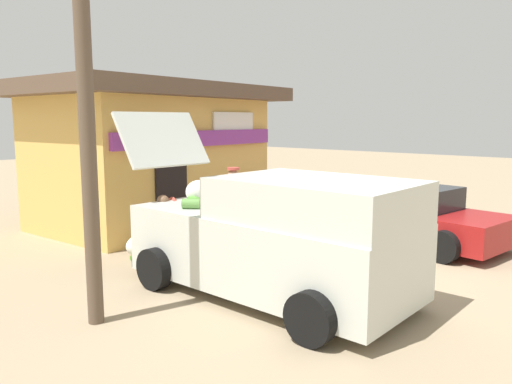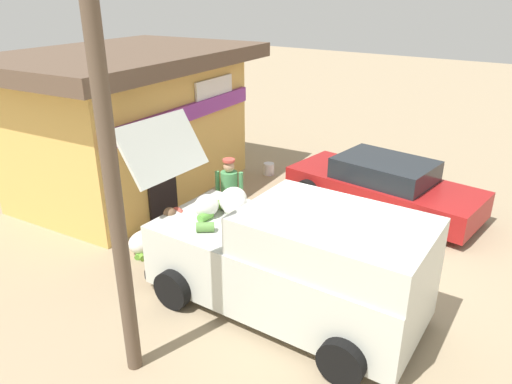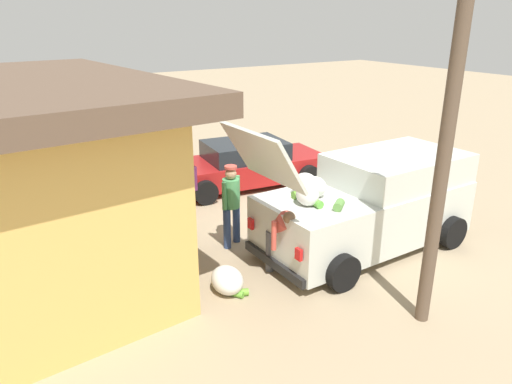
{
  "view_description": "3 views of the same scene",
  "coord_description": "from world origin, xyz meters",
  "px_view_note": "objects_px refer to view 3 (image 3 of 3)",
  "views": [
    {
      "loc": [
        -7.36,
        -4.43,
        2.6
      ],
      "look_at": [
        -0.43,
        1.89,
        1.24
      ],
      "focal_mm": 34.81,
      "sensor_mm": 36.0,
      "label": 1
    },
    {
      "loc": [
        -7.51,
        -3.06,
        4.78
      ],
      "look_at": [
        -0.17,
        2.03,
        0.98
      ],
      "focal_mm": 33.69,
      "sensor_mm": 36.0,
      "label": 2
    },
    {
      "loc": [
        -8.2,
        6.72,
        4.4
      ],
      "look_at": [
        -0.16,
        1.71,
        0.9
      ],
      "focal_mm": 33.66,
      "sensor_mm": 36.0,
      "label": 3
    }
  ],
  "objects_px": {
    "unloaded_banana_pile": "(227,281)",
    "paint_bucket": "(119,198)",
    "storefront_bar": "(27,182)",
    "customer_bending": "(282,233)",
    "parked_sedan": "(245,164)",
    "delivery_van": "(371,203)",
    "vendor_standing": "(231,201)"
  },
  "relations": [
    {
      "from": "unloaded_banana_pile",
      "to": "paint_bucket",
      "type": "distance_m",
      "value": 4.93
    },
    {
      "from": "storefront_bar",
      "to": "customer_bending",
      "type": "height_order",
      "value": "storefront_bar"
    },
    {
      "from": "storefront_bar",
      "to": "paint_bucket",
      "type": "xyz_separation_m",
      "value": [
        2.79,
        -2.23,
        -1.65
      ]
    },
    {
      "from": "parked_sedan",
      "to": "customer_bending",
      "type": "height_order",
      "value": "customer_bending"
    },
    {
      "from": "paint_bucket",
      "to": "customer_bending",
      "type": "bearing_deg",
      "value": -163.48
    },
    {
      "from": "delivery_van",
      "to": "parked_sedan",
      "type": "xyz_separation_m",
      "value": [
        4.49,
        0.23,
        -0.34
      ]
    },
    {
      "from": "delivery_van",
      "to": "unloaded_banana_pile",
      "type": "xyz_separation_m",
      "value": [
        -0.06,
        3.28,
        -0.71
      ]
    },
    {
      "from": "unloaded_banana_pile",
      "to": "customer_bending",
      "type": "bearing_deg",
      "value": -89.98
    },
    {
      "from": "storefront_bar",
      "to": "vendor_standing",
      "type": "bearing_deg",
      "value": -100.09
    },
    {
      "from": "storefront_bar",
      "to": "unloaded_banana_pile",
      "type": "relative_size",
      "value": 9.07
    },
    {
      "from": "storefront_bar",
      "to": "vendor_standing",
      "type": "height_order",
      "value": "storefront_bar"
    },
    {
      "from": "parked_sedan",
      "to": "customer_bending",
      "type": "distance_m",
      "value": 4.95
    },
    {
      "from": "parked_sedan",
      "to": "customer_bending",
      "type": "bearing_deg",
      "value": 156.93
    },
    {
      "from": "parked_sedan",
      "to": "delivery_van",
      "type": "bearing_deg",
      "value": -177.13
    },
    {
      "from": "delivery_van",
      "to": "paint_bucket",
      "type": "xyz_separation_m",
      "value": [
        4.86,
        3.62,
        -0.75
      ]
    },
    {
      "from": "paint_bucket",
      "to": "vendor_standing",
      "type": "bearing_deg",
      "value": -159.5
    },
    {
      "from": "parked_sedan",
      "to": "unloaded_banana_pile",
      "type": "distance_m",
      "value": 5.49
    },
    {
      "from": "parked_sedan",
      "to": "vendor_standing",
      "type": "relative_size",
      "value": 2.7
    },
    {
      "from": "vendor_standing",
      "to": "unloaded_banana_pile",
      "type": "distance_m",
      "value": 1.93
    },
    {
      "from": "customer_bending",
      "to": "paint_bucket",
      "type": "bearing_deg",
      "value": 16.52
    },
    {
      "from": "vendor_standing",
      "to": "parked_sedan",
      "type": "bearing_deg",
      "value": -34.91
    },
    {
      "from": "vendor_standing",
      "to": "storefront_bar",
      "type": "bearing_deg",
      "value": 79.91
    },
    {
      "from": "delivery_van",
      "to": "customer_bending",
      "type": "bearing_deg",
      "value": 91.51
    },
    {
      "from": "delivery_van",
      "to": "unloaded_banana_pile",
      "type": "relative_size",
      "value": 6.69
    },
    {
      "from": "storefront_bar",
      "to": "vendor_standing",
      "type": "distance_m",
      "value": 3.66
    },
    {
      "from": "delivery_van",
      "to": "storefront_bar",
      "type": "bearing_deg",
      "value": 70.47
    },
    {
      "from": "parked_sedan",
      "to": "paint_bucket",
      "type": "xyz_separation_m",
      "value": [
        0.37,
        3.4,
        -0.41
      ]
    },
    {
      "from": "customer_bending",
      "to": "unloaded_banana_pile",
      "type": "xyz_separation_m",
      "value": [
        -0.0,
        1.11,
        -0.61
      ]
    },
    {
      "from": "parked_sedan",
      "to": "unloaded_banana_pile",
      "type": "height_order",
      "value": "parked_sedan"
    },
    {
      "from": "storefront_bar",
      "to": "paint_bucket",
      "type": "distance_m",
      "value": 3.93
    },
    {
      "from": "storefront_bar",
      "to": "delivery_van",
      "type": "xyz_separation_m",
      "value": [
        -2.07,
        -5.85,
        -0.9
      ]
    },
    {
      "from": "storefront_bar",
      "to": "unloaded_banana_pile",
      "type": "bearing_deg",
      "value": -129.64
    }
  ]
}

